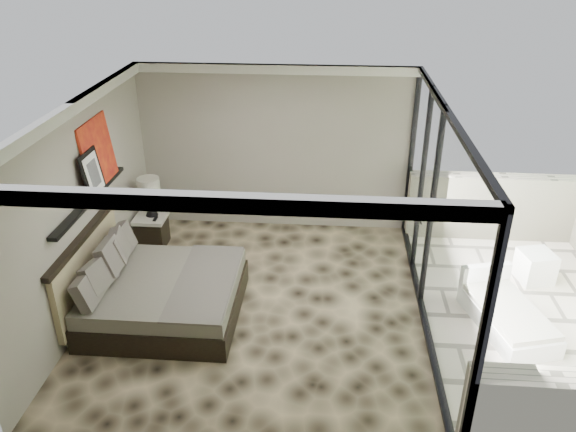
# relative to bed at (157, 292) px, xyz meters

# --- Properties ---
(floor) EXTENTS (5.00, 5.00, 0.00)m
(floor) POSITION_rel_bed_xyz_m (1.31, 0.25, -0.33)
(floor) COLOR black
(floor) RESTS_ON ground
(ceiling) EXTENTS (4.50, 5.00, 0.02)m
(ceiling) POSITION_rel_bed_xyz_m (1.31, 0.25, 2.46)
(ceiling) COLOR silver
(ceiling) RESTS_ON back_wall
(back_wall) EXTENTS (4.50, 0.02, 2.80)m
(back_wall) POSITION_rel_bed_xyz_m (1.31, 2.74, 1.07)
(back_wall) COLOR gray
(back_wall) RESTS_ON floor
(left_wall) EXTENTS (0.02, 5.00, 2.80)m
(left_wall) POSITION_rel_bed_xyz_m (-0.93, 0.25, 1.07)
(left_wall) COLOR gray
(left_wall) RESTS_ON floor
(glass_wall) EXTENTS (0.08, 5.00, 2.80)m
(glass_wall) POSITION_rel_bed_xyz_m (3.56, 0.25, 1.07)
(glass_wall) COLOR white
(glass_wall) RESTS_ON floor
(terrace_slab) EXTENTS (3.00, 5.00, 0.12)m
(terrace_slab) POSITION_rel_bed_xyz_m (5.06, 0.25, -0.39)
(terrace_slab) COLOR beige
(terrace_slab) RESTS_ON ground
(picture_ledge) EXTENTS (0.12, 2.20, 0.05)m
(picture_ledge) POSITION_rel_bed_xyz_m (-0.87, 0.35, 1.17)
(picture_ledge) COLOR black
(picture_ledge) RESTS_ON left_wall
(bed) EXTENTS (2.01, 1.95, 1.11)m
(bed) POSITION_rel_bed_xyz_m (0.00, 0.00, 0.00)
(bed) COLOR black
(bed) RESTS_ON floor
(nightstand) EXTENTS (0.57, 0.57, 0.50)m
(nightstand) POSITION_rel_bed_xyz_m (-0.63, 1.84, -0.08)
(nightstand) COLOR black
(nightstand) RESTS_ON floor
(table_lamp) EXTENTS (0.35, 0.35, 0.65)m
(table_lamp) POSITION_rel_bed_xyz_m (-0.62, 1.89, 0.60)
(table_lamp) COLOR black
(table_lamp) RESTS_ON nightstand
(abstract_canvas) EXTENTS (0.13, 0.90, 0.90)m
(abstract_canvas) POSITION_rel_bed_xyz_m (-0.88, 0.84, 1.65)
(abstract_canvas) COLOR #B1480F
(abstract_canvas) RESTS_ON picture_ledge
(framed_print) EXTENTS (0.11, 0.50, 0.60)m
(framed_print) POSITION_rel_bed_xyz_m (-0.83, 0.45, 1.50)
(framed_print) COLOR black
(framed_print) RESTS_ON picture_ledge
(ottoman) EXTENTS (0.54, 0.54, 0.46)m
(ottoman) POSITION_rel_bed_xyz_m (5.30, 1.25, -0.10)
(ottoman) COLOR white
(ottoman) RESTS_ON terrace_slab
(lounger) EXTENTS (1.05, 1.56, 0.56)m
(lounger) POSITION_rel_bed_xyz_m (4.59, 0.09, -0.16)
(lounger) COLOR white
(lounger) RESTS_ON terrace_slab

